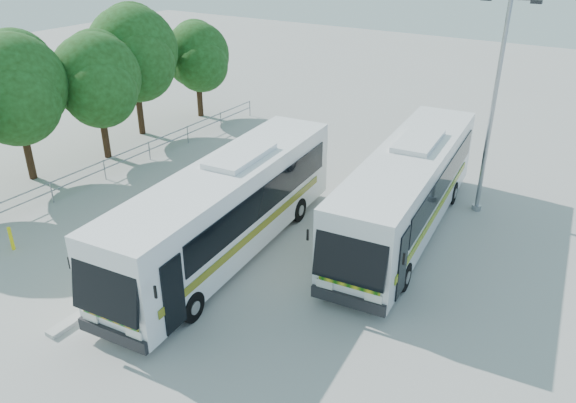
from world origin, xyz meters
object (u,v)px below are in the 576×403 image
Objects in this scene: lamppost at (494,99)px; coach_adjacent at (407,189)px; tree_far_b at (15,86)px; tree_far_d at (134,51)px; coach_main at (227,208)px; tree_far_e at (198,55)px; tree_far_c at (97,78)px; bollard at (11,238)px.

coach_adjacent is at bearing -118.33° from lamppost.
tree_far_b is 7.61m from tree_far_d.
coach_main is at bearing -2.00° from tree_far_b.
tree_far_b is at bearing -91.83° from tree_far_e.
tree_far_b reaches higher than tree_far_e.
tree_far_e is (0.68, 4.50, -0.93)m from tree_far_d.
tree_far_c is at bearing 177.34° from coach_adjacent.
lamppost is at bearing 13.09° from tree_far_c.
tree_far_b is 7.30× the size of bollard.
tree_far_c reaches higher than coach_main.
bollard is at bearing -147.63° from coach_adjacent.
tree_far_b is 0.95× the size of tree_far_d.
tree_far_d is at bearing 165.15° from coach_adjacent.
tree_far_c reaches higher than bollard.
tree_far_c is 12.40m from coach_main.
tree_far_c is 3.93m from tree_far_d.
coach_main is at bearing 30.60° from bollard.
tree_far_c is at bearing 116.65° from bollard.
coach_main is 11.41m from lamppost.
lamppost reaches higher than coach_adjacent.
bollard is (5.47, -12.23, -4.34)m from tree_far_d.
tree_far_d is at bearing 142.48° from coach_main.
lamppost is at bearing -11.88° from tree_far_e.
bollard is (-12.03, -9.24, -1.41)m from coach_adjacent.
tree_far_e is at bearing 81.37° from tree_far_d.
lamppost is 9.35× the size of bollard.
tree_far_c reaches higher than coach_adjacent.
tree_far_b is 4.01m from tree_far_c.
tree_far_c is 1.10× the size of tree_far_e.
tree_far_e is (-0.51, 8.20, -0.37)m from tree_far_c.
tree_far_d reaches higher than bollard.
tree_far_b reaches higher than coach_adjacent.
bollard is at bearing -74.03° from tree_far_e.
tree_far_d is at bearing 107.83° from tree_far_c.
tree_far_e is 17.39m from coach_main.
tree_far_d is 0.58× the size of coach_adjacent.
lamppost is at bearing 42.40° from bollard.
tree_far_e is at bearing 128.54° from coach_main.
lamppost reaches higher than tree_far_c.
tree_far_c is at bearing 154.22° from coach_main.
tree_far_c is 0.73× the size of lamppost.
tree_far_c is (0.89, 3.90, -0.31)m from tree_far_b.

